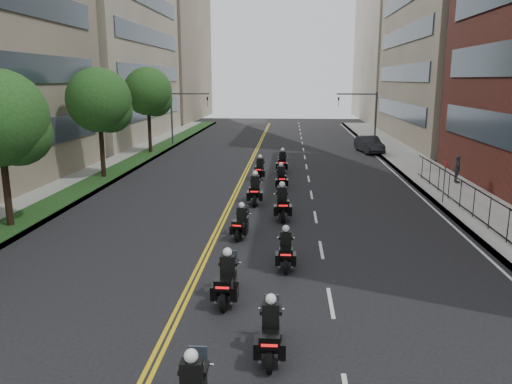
% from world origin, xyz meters
% --- Properties ---
extents(sidewalk_right, '(4.00, 90.00, 0.15)m').
position_xyz_m(sidewalk_right, '(12.00, 25.00, 0.07)').
color(sidewalk_right, gray).
rests_on(sidewalk_right, ground).
extents(sidewalk_left, '(4.00, 90.00, 0.15)m').
position_xyz_m(sidewalk_left, '(-12.00, 25.00, 0.07)').
color(sidewalk_left, gray).
rests_on(sidewalk_left, ground).
extents(grass_strip, '(2.00, 90.00, 0.04)m').
position_xyz_m(grass_strip, '(-11.20, 25.00, 0.17)').
color(grass_strip, '#183C16').
rests_on(grass_strip, sidewalk_left).
extents(building_right_tan, '(15.11, 28.00, 30.00)m').
position_xyz_m(building_right_tan, '(21.48, 48.00, 15.00)').
color(building_right_tan, '#796D58').
rests_on(building_right_tan, ground).
extents(building_right_far, '(15.00, 28.00, 26.00)m').
position_xyz_m(building_right_far, '(21.50, 78.00, 13.00)').
color(building_right_far, gray).
rests_on(building_right_far, ground).
extents(building_left_far, '(16.00, 28.00, 26.00)m').
position_xyz_m(building_left_far, '(-22.00, 78.00, 13.00)').
color(building_left_far, '#796D58').
rests_on(building_left_far, ground).
extents(iron_fence, '(0.05, 28.00, 1.50)m').
position_xyz_m(iron_fence, '(11.00, 12.00, 0.90)').
color(iron_fence, black).
rests_on(iron_fence, sidewalk_right).
extents(street_trees, '(4.40, 38.40, 7.98)m').
position_xyz_m(street_trees, '(-11.05, 18.61, 5.13)').
color(street_trees, black).
rests_on(street_trees, ground).
extents(traffic_signal_right, '(4.09, 0.20, 5.60)m').
position_xyz_m(traffic_signal_right, '(9.54, 42.00, 3.70)').
color(traffic_signal_right, '#3F3F44').
rests_on(traffic_signal_right, ground).
extents(traffic_signal_left, '(4.09, 0.20, 5.60)m').
position_xyz_m(traffic_signal_left, '(-9.54, 42.00, 3.70)').
color(traffic_signal_left, '#3F3F44').
rests_on(traffic_signal_left, ground).
extents(motorcycle_1, '(0.51, 2.22, 1.64)m').
position_xyz_m(motorcycle_1, '(1.43, 1.77, 0.65)').
color(motorcycle_1, black).
rests_on(motorcycle_1, ground).
extents(motorcycle_2, '(0.54, 2.34, 1.73)m').
position_xyz_m(motorcycle_2, '(-0.07, 4.91, 0.68)').
color(motorcycle_2, black).
rests_on(motorcycle_2, ground).
extents(motorcycle_3, '(0.50, 2.16, 1.60)m').
position_xyz_m(motorcycle_3, '(1.75, 7.97, 0.63)').
color(motorcycle_3, black).
rests_on(motorcycle_3, ground).
extents(motorcycle_4, '(0.62, 2.12, 1.57)m').
position_xyz_m(motorcycle_4, '(-0.26, 11.47, 0.62)').
color(motorcycle_4, black).
rests_on(motorcycle_4, ground).
extents(motorcycle_5, '(0.65, 2.55, 1.88)m').
position_xyz_m(motorcycle_5, '(1.50, 14.61, 0.74)').
color(motorcycle_5, black).
rests_on(motorcycle_5, ground).
extents(motorcycle_6, '(0.59, 2.52, 1.86)m').
position_xyz_m(motorcycle_6, '(-0.07, 17.60, 0.73)').
color(motorcycle_6, black).
rests_on(motorcycle_6, ground).
extents(motorcycle_7, '(0.61, 2.33, 1.72)m').
position_xyz_m(motorcycle_7, '(1.32, 21.45, 0.68)').
color(motorcycle_7, black).
rests_on(motorcycle_7, ground).
extents(motorcycle_8, '(0.58, 2.37, 1.75)m').
position_xyz_m(motorcycle_8, '(-0.23, 24.51, 0.69)').
color(motorcycle_8, black).
rests_on(motorcycle_8, ground).
extents(motorcycle_9, '(0.59, 2.50, 1.85)m').
position_xyz_m(motorcycle_9, '(1.30, 27.31, 0.73)').
color(motorcycle_9, black).
rests_on(motorcycle_9, ground).
extents(parked_sedan, '(2.43, 4.94, 1.56)m').
position_xyz_m(parked_sedan, '(9.40, 38.40, 0.78)').
color(parked_sedan, black).
rests_on(parked_sedan, ground).
extents(pedestrian_c, '(0.48, 1.08, 1.82)m').
position_xyz_m(pedestrian_c, '(12.90, 23.57, 1.06)').
color(pedestrian_c, '#43434B').
rests_on(pedestrian_c, sidewalk_right).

